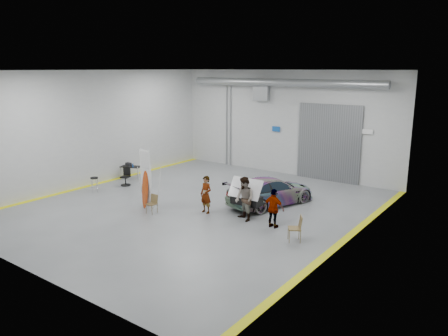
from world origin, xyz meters
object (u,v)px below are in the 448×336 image
Objects in this scene: person_b at (244,199)px; person_c at (274,208)px; office_chair at (126,178)px; folding_chair_near at (152,208)px; folding_chair_far at (294,233)px; person_a at (206,194)px; shop_stool at (95,185)px; sedan_car at (270,191)px; surfboard_display at (146,184)px; work_table at (130,166)px.

person_c is at bearing 27.62° from person_b.
office_chair is at bearing -158.28° from person_b.
folding_chair_far is at bearing 5.13° from folding_chair_near.
person_a is 6.51m from shop_stool.
surfboard_display reaches higher than sedan_car.
surfboard_display is 4.33m from office_chair.
sedan_car is 5.62× the size of shop_stool.
folding_chair_far is at bearing -29.02° from office_chair.
person_a is at bearing 33.59° from surfboard_display.
sedan_car is 8.82m from shop_stool.
sedan_car reaches higher than work_table.
person_c reaches higher than folding_chair_near.
person_a is 2.39m from folding_chair_near.
work_table is (-8.81, -0.51, 0.08)m from sedan_car.
folding_chair_near is at bearing -7.02° from shop_stool.
sedan_car is at bearing 65.31° from person_a.
person_b is at bearing 112.98° from sedan_car.
sedan_car is at bearing 3.32° from work_table.
shop_stool is at bearing -76.40° from work_table.
work_table reaches higher than shop_stool.
sedan_car is 3.12m from person_a.
folding_chair_near is at bearing -129.08° from person_b.
person_b is 1.91× the size of folding_chair_far.
sedan_car is at bearing -56.17° from person_c.
person_b is at bearing 25.67° from surfboard_display.
person_c is 1.61× the size of office_chair.
folding_chair_far is (7.04, 0.50, -0.83)m from surfboard_display.
person_c is 9.49m from office_chair.
sedan_car is 2.41× the size of person_b.
office_chair is at bearing 29.55° from sedan_car.
work_table is at bearing 109.45° from office_chair.
surfboard_display is at bearing -34.66° from work_table.
surfboard_display is at bearing -3.41° from shop_stool.
surfboard_display is at bearing -49.98° from office_chair.
sedan_car reaches higher than shop_stool.
person_c is at bearing -10.76° from work_table.
sedan_car is at bearing 122.97° from person_b.
person_c is 1.64× the size of folding_chair_far.
sedan_car is 3.49× the size of work_table.
surfboard_display is at bearing -148.79° from person_a.
folding_chair_far reaches higher than work_table.
person_b is 8.14m from office_chair.
shop_stool is at bearing -117.86° from office_chair.
work_table is 1.30× the size of office_chair.
surfboard_display is (-5.73, -1.26, 0.35)m from person_c.
surfboard_display reaches higher than person_b.
person_a is 2.74m from surfboard_display.
shop_stool is at bearing 170.64° from folding_chair_near.
folding_chair_near is at bearing -116.71° from folding_chair_far.
work_table is (-9.04, 1.98, -0.20)m from person_b.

